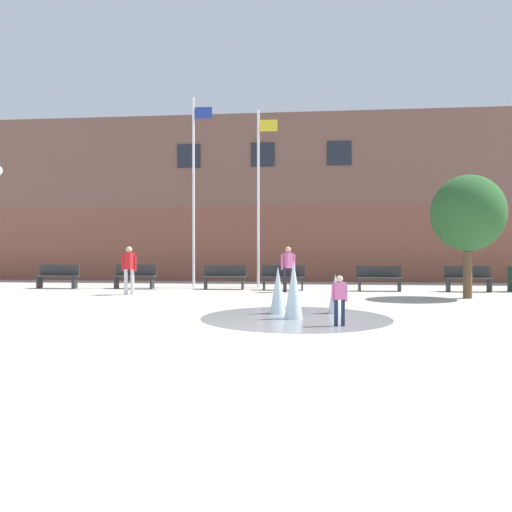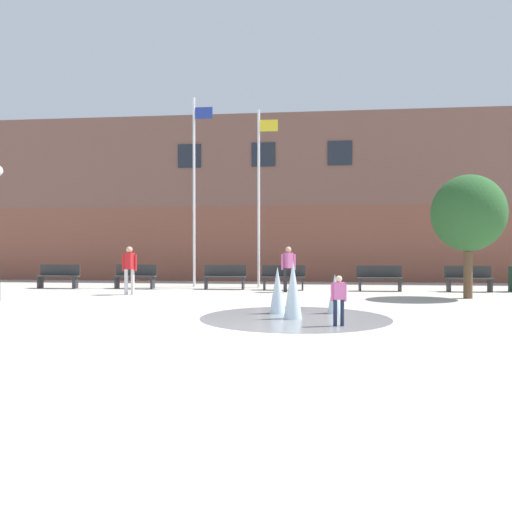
% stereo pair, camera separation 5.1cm
% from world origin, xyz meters
% --- Properties ---
extents(ground_plane, '(100.00, 100.00, 0.00)m').
position_xyz_m(ground_plane, '(0.00, 0.00, 0.00)').
color(ground_plane, '#B2ADA3').
extents(library_building, '(36.00, 6.05, 7.83)m').
position_xyz_m(library_building, '(0.00, 18.40, 3.91)').
color(library_building, brown).
rests_on(library_building, ground).
extents(splash_fountain, '(4.15, 4.15, 1.26)m').
position_xyz_m(splash_fountain, '(1.81, 3.49, 0.44)').
color(splash_fountain, gray).
rests_on(splash_fountain, ground).
extents(park_bench_far_left, '(1.60, 0.44, 0.91)m').
position_xyz_m(park_bench_far_left, '(-7.49, 10.58, 0.48)').
color(park_bench_far_left, '#28282D').
rests_on(park_bench_far_left, ground).
extents(park_bench_left_of_flagpoles, '(1.60, 0.44, 0.91)m').
position_xyz_m(park_bench_left_of_flagpoles, '(-4.51, 10.78, 0.48)').
color(park_bench_left_of_flagpoles, '#28282D').
rests_on(park_bench_left_of_flagpoles, ground).
extents(park_bench_under_left_flagpole, '(1.60, 0.44, 0.91)m').
position_xyz_m(park_bench_under_left_flagpole, '(-1.04, 10.76, 0.48)').
color(park_bench_under_left_flagpole, '#28282D').
rests_on(park_bench_under_left_flagpole, ground).
extents(park_bench_center, '(1.60, 0.44, 0.91)m').
position_xyz_m(park_bench_center, '(1.16, 10.67, 0.48)').
color(park_bench_center, '#28282D').
rests_on(park_bench_center, ground).
extents(park_bench_near_trashcan, '(1.60, 0.44, 0.91)m').
position_xyz_m(park_bench_near_trashcan, '(4.61, 10.54, 0.48)').
color(park_bench_near_trashcan, '#28282D').
rests_on(park_bench_near_trashcan, ground).
extents(park_bench_far_right, '(1.60, 0.44, 0.91)m').
position_xyz_m(park_bench_far_right, '(7.70, 10.55, 0.48)').
color(park_bench_far_right, '#28282D').
rests_on(park_bench_far_right, ground).
extents(child_in_fountain, '(0.31, 0.19, 0.99)m').
position_xyz_m(child_in_fountain, '(2.64, 2.11, 0.58)').
color(child_in_fountain, '#1E233D').
rests_on(child_in_fountain, ground).
extents(adult_watching, '(0.50, 0.39, 1.59)m').
position_xyz_m(adult_watching, '(1.37, 9.77, 0.93)').
color(adult_watching, '#28282D').
rests_on(adult_watching, ground).
extents(adult_in_red, '(0.50, 0.34, 1.59)m').
position_xyz_m(adult_in_red, '(-3.82, 8.25, 0.93)').
color(adult_in_red, silver).
rests_on(adult_in_red, ground).
extents(flagpole_left, '(0.80, 0.10, 7.53)m').
position_xyz_m(flagpole_left, '(-2.43, 11.82, 4.01)').
color(flagpole_left, silver).
rests_on(flagpole_left, ground).
extents(flagpole_right, '(0.80, 0.10, 6.97)m').
position_xyz_m(flagpole_right, '(0.16, 11.82, 3.72)').
color(flagpole_right, silver).
rests_on(flagpole_right, ground).
extents(street_tree_near_building, '(2.19, 2.19, 3.77)m').
position_xyz_m(street_tree_near_building, '(6.91, 8.08, 2.59)').
color(street_tree_near_building, brown).
rests_on(street_tree_near_building, ground).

